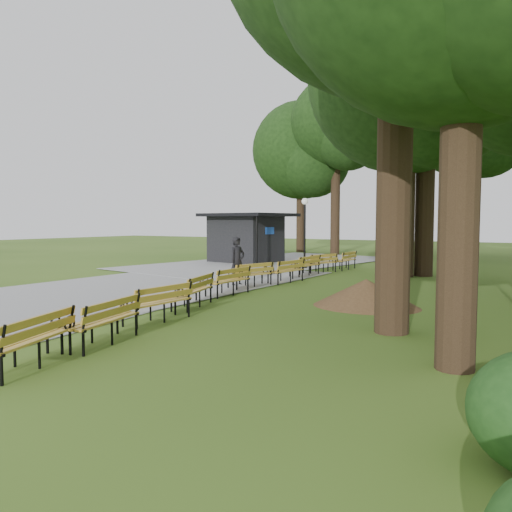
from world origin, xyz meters
The scene contains 18 objects.
ground centered at (0.00, 0.00, 0.00)m, with size 100.00×100.00×0.00m, color #385A19.
path centered at (-4.00, 3.00, 0.03)m, with size 12.00×38.00×0.06m, color gray.
person centered at (-1.12, 5.24, 0.87)m, with size 0.64×0.42×1.75m, color black.
kiosk centered at (-6.15, 13.94, 1.37)m, with size 4.36×3.79×2.73m, color black, non-canonical shape.
lamp_post centered at (-1.74, 12.22, 2.43)m, with size 0.32×0.32×3.41m.
dirt_mound centered at (4.23, 3.32, 0.37)m, with size 2.42×2.42×0.75m, color #47301C.
bench_0 centered at (1.45, -4.81, 0.44)m, with size 1.90×0.64×0.88m, color gold, non-canonical shape.
bench_1 centered at (1.28, -3.15, 0.44)m, with size 1.90×0.64×0.88m, color gold, non-canonical shape.
bench_2 centered at (0.76, -1.05, 0.44)m, with size 1.90×0.64×0.88m, color gold, non-canonical shape.
bench_3 centered at (0.23, 0.91, 0.44)m, with size 1.90×0.64×0.88m, color gold, non-canonical shape.
bench_4 centered at (-0.15, 3.18, 0.44)m, with size 1.90×0.64×0.88m, color gold, non-canonical shape.
bench_5 centered at (-0.49, 5.07, 0.44)m, with size 1.90×0.64×0.88m, color gold, non-canonical shape.
bench_6 centered at (-0.04, 6.90, 0.44)m, with size 1.90×0.64×0.88m, color gold, non-canonical shape.
bench_7 centered at (-0.36, 9.28, 0.44)m, with size 1.90×0.64×0.88m, color gold, non-canonical shape.
bench_8 centered at (-0.33, 10.79, 0.44)m, with size 1.90×0.64×0.88m, color gold, non-canonical shape.
bench_9 centered at (0.06, 12.82, 0.44)m, with size 1.90×0.64×0.88m, color gold, non-canonical shape.
lawn_tree_2 centered at (3.27, 11.15, 8.26)m, with size 8.15×8.15×12.38m.
lawn_tree_4 centered at (3.92, 11.81, 8.09)m, with size 6.11×6.11×11.22m.
Camera 1 is at (8.39, -9.52, 2.29)m, focal length 34.71 mm.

